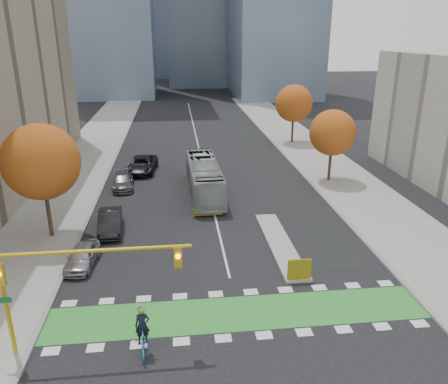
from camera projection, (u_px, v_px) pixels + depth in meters
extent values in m
plane|color=black|center=(242.00, 332.00, 21.44)|extent=(300.00, 300.00, 0.00)
cube|color=gray|center=(58.00, 198.00, 38.66)|extent=(7.00, 120.00, 0.15)
cube|color=gray|center=(351.00, 186.00, 41.51)|extent=(7.00, 120.00, 0.15)
cube|color=gray|center=(98.00, 196.00, 39.03)|extent=(0.30, 120.00, 0.16)
cube|color=gray|center=(315.00, 188.00, 41.14)|extent=(0.30, 120.00, 0.16)
cube|color=#2E8D2F|center=(238.00, 313.00, 22.84)|extent=(20.00, 3.00, 0.01)
cube|color=silver|center=(197.00, 142.00, 58.78)|extent=(0.15, 70.00, 0.01)
cube|color=black|center=(267.00, 160.00, 50.24)|extent=(2.50, 50.00, 0.01)
cube|color=gray|center=(280.00, 243.00, 30.24)|extent=(1.60, 10.00, 0.16)
cube|color=yellow|center=(299.00, 269.00, 25.51)|extent=(1.40, 0.12, 1.30)
cylinder|color=#332114|center=(47.00, 203.00, 30.47)|extent=(0.28, 0.28, 5.25)
sphere|color=#9C4713|center=(41.00, 162.00, 29.45)|extent=(5.20, 5.20, 5.20)
cylinder|color=#332114|center=(330.00, 159.00, 42.47)|extent=(0.28, 0.28, 4.55)
sphere|color=#9C4713|center=(332.00, 133.00, 41.58)|extent=(4.40, 4.40, 4.40)
cylinder|color=#332114|center=(293.00, 125.00, 57.40)|extent=(0.28, 0.28, 4.90)
sphere|color=#9C4713|center=(294.00, 103.00, 56.44)|extent=(4.80, 4.80, 4.80)
cylinder|color=#BF9914|center=(7.00, 307.00, 18.97)|extent=(0.20, 0.20, 5.20)
cylinder|color=#BF9914|center=(95.00, 251.00, 18.54)|extent=(8.20, 0.16, 0.16)
cube|color=#BF9914|center=(0.00, 275.00, 18.42)|extent=(0.35, 0.28, 1.00)
cube|color=#BF9914|center=(178.00, 257.00, 19.08)|extent=(0.35, 0.28, 1.00)
sphere|color=orange|center=(178.00, 257.00, 18.88)|extent=(0.22, 0.22, 0.22)
cube|color=#0C5926|center=(1.00, 300.00, 18.39)|extent=(0.85, 0.04, 0.25)
imported|color=#215F9B|center=(144.00, 342.00, 19.92)|extent=(0.85, 2.09, 1.08)
imported|color=black|center=(142.00, 325.00, 19.60)|extent=(0.69, 0.48, 1.83)
sphere|color=#597F2D|center=(141.00, 311.00, 19.34)|extent=(0.31, 0.31, 0.31)
imported|color=#969B9C|center=(204.00, 177.00, 39.32)|extent=(2.90, 11.30, 3.13)
imported|color=#97979C|center=(82.00, 256.00, 27.32)|extent=(1.95, 4.04, 1.33)
imported|color=black|center=(110.00, 222.00, 32.06)|extent=(1.99, 4.74, 1.52)
imported|color=#4E4E53|center=(123.00, 181.00, 41.12)|extent=(2.24, 4.75, 1.34)
imported|color=black|center=(142.00, 164.00, 45.90)|extent=(3.24, 5.99, 1.59)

